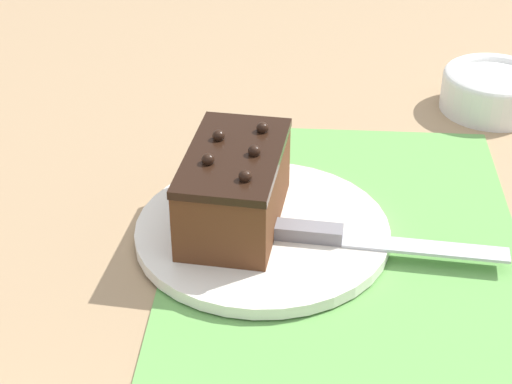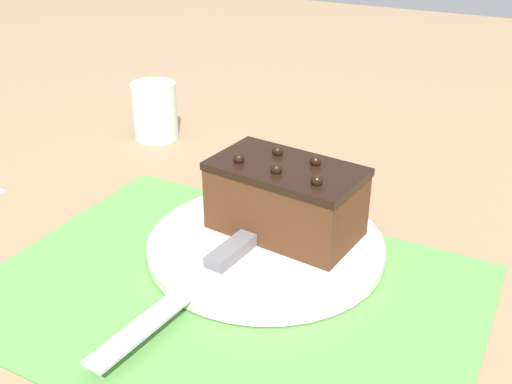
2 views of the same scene
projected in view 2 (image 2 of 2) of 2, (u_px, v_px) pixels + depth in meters
ground_plane at (228, 294)px, 0.57m from camera, size 3.00×3.00×0.00m
placemat_woven at (228, 292)px, 0.57m from camera, size 0.46×0.34×0.00m
cake_plate at (263, 244)px, 0.63m from camera, size 0.25×0.25×0.01m
chocolate_cake at (286, 198)px, 0.63m from camera, size 0.16×0.10×0.09m
serving_knife at (210, 269)px, 0.57m from camera, size 0.04×0.23×0.01m
drinking_glass at (155, 111)px, 0.90m from camera, size 0.07×0.07×0.09m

